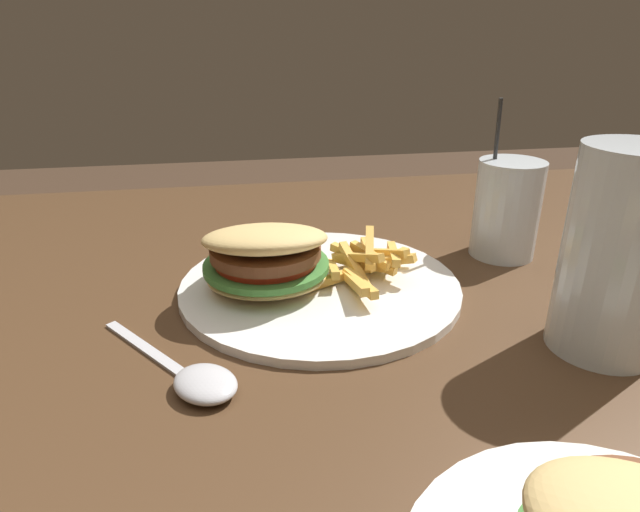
{
  "coord_description": "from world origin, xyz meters",
  "views": [
    {
      "loc": [
        0.12,
        0.33,
        1.0
      ],
      "look_at": [
        0.03,
        -0.2,
        0.77
      ],
      "focal_mm": 30.0,
      "sensor_mm": 36.0,
      "label": 1
    }
  ],
  "objects_px": {
    "meal_plate_near": "(296,270)",
    "juice_glass": "(506,212)",
    "spoon": "(200,380)",
    "beer_glass": "(618,261)"
  },
  "relations": [
    {
      "from": "meal_plate_near",
      "to": "juice_glass",
      "type": "relative_size",
      "value": 1.59
    },
    {
      "from": "meal_plate_near",
      "to": "spoon",
      "type": "relative_size",
      "value": 1.9
    },
    {
      "from": "meal_plate_near",
      "to": "spoon",
      "type": "height_order",
      "value": "meal_plate_near"
    },
    {
      "from": "meal_plate_near",
      "to": "juice_glass",
      "type": "height_order",
      "value": "juice_glass"
    },
    {
      "from": "beer_glass",
      "to": "spoon",
      "type": "distance_m",
      "value": 0.37
    },
    {
      "from": "meal_plate_near",
      "to": "spoon",
      "type": "bearing_deg",
      "value": 57.49
    },
    {
      "from": "meal_plate_near",
      "to": "spoon",
      "type": "xyz_separation_m",
      "value": [
        0.1,
        0.16,
        -0.02
      ]
    },
    {
      "from": "meal_plate_near",
      "to": "beer_glass",
      "type": "height_order",
      "value": "beer_glass"
    },
    {
      "from": "beer_glass",
      "to": "spoon",
      "type": "relative_size",
      "value": 1.14
    },
    {
      "from": "spoon",
      "to": "juice_glass",
      "type": "bearing_deg",
      "value": 82.57
    }
  ]
}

